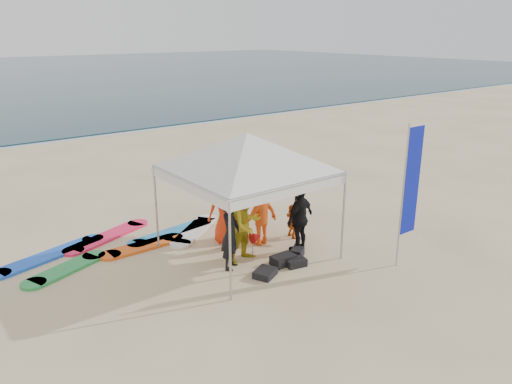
{
  "coord_description": "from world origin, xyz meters",
  "views": [
    {
      "loc": [
        -6.39,
        -7.18,
        5.21
      ],
      "look_at": [
        1.06,
        2.6,
        1.2
      ],
      "focal_mm": 35.0,
      "sensor_mm": 36.0,
      "label": 1
    }
  ],
  "objects": [
    {
      "name": "person_black_b",
      "position": [
        1.31,
        1.17,
        0.85
      ],
      "size": [
        1.06,
        0.65,
        1.69
      ],
      "primitive_type": "imported",
      "rotation": [
        0.0,
        0.0,
        3.4
      ],
      "color": "black",
      "rests_on": "ground"
    },
    {
      "name": "surfboard_spread",
      "position": [
        -2.06,
        4.11,
        0.04
      ],
      "size": [
        5.75,
        2.44,
        0.07
      ],
      "color": "white",
      "rests_on": "ground"
    },
    {
      "name": "gear_pile",
      "position": [
        0.43,
        0.73,
        0.1
      ],
      "size": [
        1.79,
        0.83,
        0.22
      ],
      "color": "black",
      "rests_on": "ground"
    },
    {
      "name": "feather_flag",
      "position": [
        2.8,
        -0.81,
        1.95
      ],
      "size": [
        0.56,
        0.04,
        3.32
      ],
      "color": "#A5A5A8",
      "rests_on": "ground"
    },
    {
      "name": "person_orange_b",
      "position": [
        0.2,
        2.77,
        0.91
      ],
      "size": [
        0.96,
        0.7,
        1.82
      ],
      "primitive_type": "imported",
      "rotation": [
        0.0,
        0.0,
        2.99
      ],
      "color": "#F23915",
      "rests_on": "ground"
    },
    {
      "name": "person_orange_a",
      "position": [
        0.79,
        2.09,
        0.81
      ],
      "size": [
        1.05,
        0.61,
        1.62
      ],
      "primitive_type": "imported",
      "rotation": [
        0.0,
        0.0,
        3.13
      ],
      "color": "#DD4A13",
      "rests_on": "ground"
    },
    {
      "name": "person_yellow",
      "position": [
        -0.05,
        1.54,
        0.9
      ],
      "size": [
        0.95,
        0.78,
        1.79
      ],
      "primitive_type": "imported",
      "rotation": [
        0.0,
        0.0,
        0.13
      ],
      "color": "gold",
      "rests_on": "ground"
    },
    {
      "name": "ground",
      "position": [
        0.0,
        0.0,
        0.0
      ],
      "size": [
        120.0,
        120.0,
        0.0
      ],
      "primitive_type": "plane",
      "color": "beige",
      "rests_on": "ground"
    },
    {
      "name": "person_black_a",
      "position": [
        -0.57,
        1.42,
        0.83
      ],
      "size": [
        0.72,
        0.69,
        1.66
      ],
      "primitive_type": "imported",
      "rotation": [
        0.0,
        0.0,
        0.68
      ],
      "color": "black",
      "rests_on": "ground"
    },
    {
      "name": "canopy_tent",
      "position": [
        0.21,
        1.82,
        2.97
      ],
      "size": [
        4.52,
        4.52,
        3.41
      ],
      "color": "#A5A5A8",
      "rests_on": "ground"
    },
    {
      "name": "marker_pennant",
      "position": [
        0.27,
        1.55,
        0.49
      ],
      "size": [
        0.28,
        0.28,
        0.64
      ],
      "color": "#A5A5A8",
      "rests_on": "ground"
    },
    {
      "name": "shoreline_foam",
      "position": [
        0.0,
        18.2,
        0.0
      ],
      "size": [
        160.0,
        1.2,
        0.01
      ],
      "primitive_type": "cube",
      "color": "silver",
      "rests_on": "ground"
    },
    {
      "name": "person_seated",
      "position": [
        1.74,
        1.9,
        0.46
      ],
      "size": [
        0.42,
        0.88,
        0.91
      ],
      "primitive_type": "imported",
      "rotation": [
        0.0,
        0.0,
        1.39
      ],
      "color": "#D25A12",
      "rests_on": "ground"
    }
  ]
}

